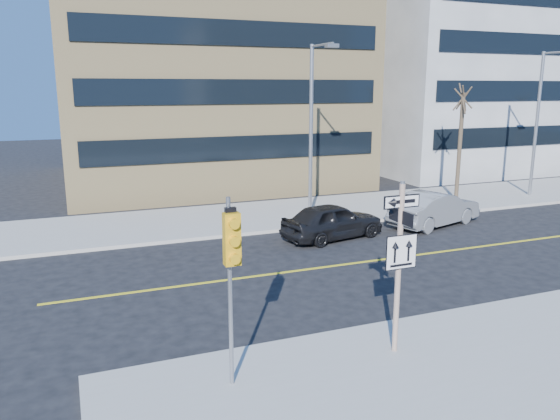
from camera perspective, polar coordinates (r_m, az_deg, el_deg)
name	(u,v)px	position (r m, az deg, el deg)	size (l,w,h in m)	color
ground	(344,316)	(15.60, 6.71, -10.93)	(120.00, 120.00, 0.00)	black
far_sidewalk	(516,193)	(35.48, 23.44, 1.66)	(66.00, 6.00, 0.15)	#A6A29B
road_centerline	(550,237)	(25.86, 26.37, -2.58)	(40.00, 0.14, 0.01)	gold
sign_pole	(399,258)	(12.73, 12.35, -4.93)	(0.92, 0.92, 4.06)	beige
traffic_signal	(232,254)	(10.77, -5.08, -4.64)	(0.32, 0.45, 4.00)	gray
parked_car_a	(333,221)	(22.93, 5.52, -1.14)	(4.50, 1.81, 1.53)	black
parked_car_b	(435,209)	(25.98, 15.85, 0.15)	(4.85, 1.69, 1.60)	gray
streetlight_a	(313,120)	(25.75, 3.50, 9.40)	(0.55, 2.25, 8.00)	gray
streetlight_b	(541,114)	(34.11, 25.62, 9.00)	(0.55, 2.25, 8.00)	gray
street_tree_west	(463,101)	(31.05, 18.58, 10.76)	(1.80, 1.80, 6.35)	#3B2F22
building_brick	(197,45)	(38.67, -8.62, 16.68)	(18.00, 18.00, 18.00)	tan
building_grey_mid	(469,71)	(47.85, 19.16, 13.55)	(20.00, 16.00, 15.00)	gray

